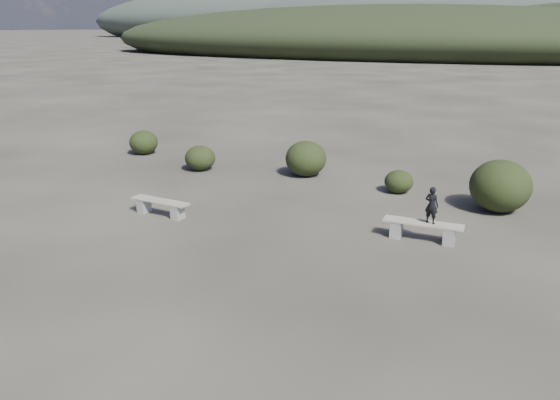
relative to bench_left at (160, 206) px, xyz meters
The scene contains 10 objects.
ground 5.45m from the bench_left, 44.35° to the right, with size 1200.00×1200.00×0.00m, color #2B2721.
bench_left is the anchor object (origin of this frame).
bench_right 7.16m from the bench_left, 11.13° to the left, with size 1.97×0.52×0.49m.
seated_person 7.36m from the bench_left, 10.96° to the left, with size 0.34×0.22×0.93m, color black.
shrub_a 5.10m from the bench_left, 111.74° to the left, with size 1.12×1.12×0.92m, color black.
shrub_b 6.09m from the bench_left, 71.55° to the left, with size 1.46×1.46×1.25m, color black.
shrub_c 7.51m from the bench_left, 43.63° to the left, with size 0.92×0.92×0.73m, color black.
shrub_d 9.69m from the bench_left, 28.76° to the left, with size 1.72×1.72×1.50m, color black.
shrub_f 8.11m from the bench_left, 132.97° to the left, with size 1.17×1.17×0.99m, color black.
mountain_ridges 335.44m from the bench_left, 90.61° to the left, with size 500.00×400.00×56.00m.
Camera 1 is at (5.60, -7.73, 5.11)m, focal length 35.00 mm.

